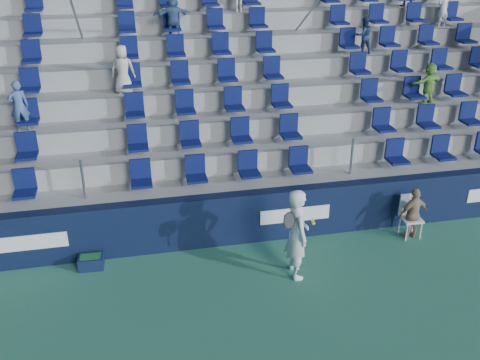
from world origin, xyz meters
name	(u,v)px	position (x,y,z in m)	size (l,w,h in m)	color
ground	(262,337)	(0.00, 0.00, 0.00)	(70.00, 70.00, 0.00)	#327558
sponsor_wall	(228,219)	(0.00, 3.15, 0.60)	(24.00, 0.32, 1.20)	black
grandstand	(195,89)	(0.00, 8.24, 2.14)	(24.00, 8.17, 6.63)	#999994
tennis_player	(297,234)	(1.12, 1.67, 0.97)	(0.69, 0.71, 1.93)	silver
line_judge_chair	(410,212)	(4.12, 2.65, 0.56)	(0.45, 0.46, 0.99)	white
line_judge	(413,214)	(4.12, 2.50, 0.62)	(0.72, 0.30, 1.23)	tan
ball_bin	(91,262)	(-2.98, 2.75, 0.16)	(0.53, 0.36, 0.29)	#0F1A37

